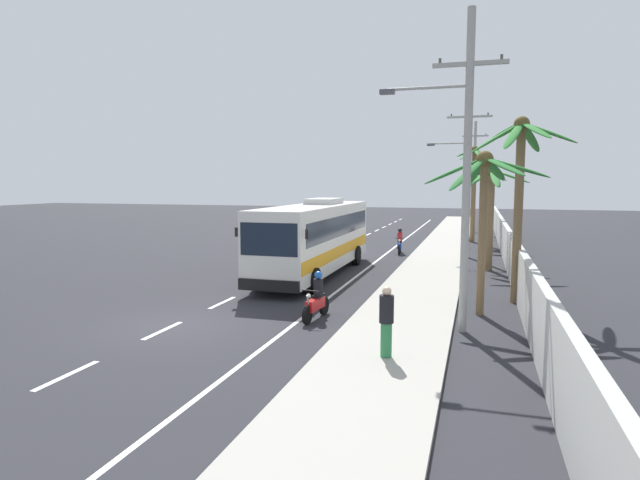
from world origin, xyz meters
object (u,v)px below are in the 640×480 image
Objects in this scene: palm_second at (474,180)px; palm_fourth at (484,191)px; motorcycle_beside_bus at (317,300)px; utility_pole_far at (474,175)px; utility_pole_mid at (466,174)px; palm_third at (491,198)px; coach_bus_foreground at (316,236)px; palm_nearest at (486,191)px; motorcycle_trailing at (400,243)px; pedestrian_near_kerb at (386,320)px; palm_farthest at (520,173)px; utility_pole_nearest at (464,164)px.

palm_second is 22.68m from palm_fourth.
utility_pole_far is (4.52, 33.16, 4.49)m from motorcycle_beside_bus.
palm_second is at bearing -89.54° from utility_pole_far.
utility_pole_mid reaches higher than palm_third.
palm_third is 9.61m from palm_fourth.
palm_fourth is at bearing -37.44° from coach_bus_foreground.
palm_third is at bearing -89.31° from palm_nearest.
palm_second is at bearing 61.93° from motorcycle_trailing.
motorcycle_beside_bus is 33.77m from utility_pole_far.
pedestrian_near_kerb is at bearing -95.89° from palm_nearest.
palm_second is at bearing 95.02° from palm_farthest.
motorcycle_beside_bus is 16.76m from motorcycle_trailing.
utility_pole_nearest is at bearing -75.96° from motorcycle_trailing.
motorcycle_beside_bus is 0.29× the size of palm_farthest.
motorcycle_trailing is at bearing -118.07° from palm_second.
palm_third is (2.67, 15.21, 2.59)m from pedestrian_near_kerb.
coach_bus_foreground is at bearing -155.23° from palm_third.
utility_pole_far reaches higher than palm_third.
palm_farthest is at bearing -22.03° from coach_bus_foreground.
utility_pole_nearest is at bearing 105.43° from pedestrian_near_kerb.
motorcycle_beside_bus is 25.53m from palm_second.
palm_second is (1.70, 28.29, 3.60)m from pedestrian_near_kerb.
utility_pole_mid reaches higher than motorcycle_trailing.
palm_nearest is at bearing 93.15° from palm_farthest.
palm_second is (0.06, 24.94, -0.32)m from utility_pole_nearest.
palm_second is at bearing 67.09° from coach_bus_foreground.
motorcycle_beside_bus is at bearing -72.48° from coach_bus_foreground.
utility_pole_nearest is 11.98m from palm_third.
palm_second is 13.15m from palm_third.
pedestrian_near_kerb is (5.40, -11.48, -0.83)m from coach_bus_foreground.
utility_pole_mid is 0.94× the size of utility_pole_far.
utility_pole_far is at bearing 74.39° from coach_bus_foreground.
palm_farthest is (0.93, -16.93, 0.93)m from palm_nearest.
palm_second is (4.28, 8.03, 4.02)m from motorcycle_trailing.
utility_pole_far is (7.03, 25.18, 3.23)m from coach_bus_foreground.
palm_second is at bearing 89.87° from utility_pole_nearest.
motorcycle_trailing is 5.85m from utility_pole_mid.
palm_farthest is at bearing -86.30° from utility_pole_far.
palm_second reaches higher than palm_third.
utility_pole_far is 1.38× the size of palm_second.
utility_pole_far reaches higher than palm_second.
palm_fourth is 2.65m from palm_farthest.
pedestrian_near_kerb is 0.19× the size of utility_pole_mid.
utility_pole_nearest is at bearing -49.09° from coach_bus_foreground.
motorcycle_beside_bus is 0.27× the size of palm_second.
motorcycle_beside_bus is 0.36× the size of palm_fourth.
palm_third is at bearing -74.40° from utility_pole_mid.
motorcycle_trailing is 1.10× the size of pedestrian_near_kerb.
palm_fourth is (-0.43, -9.59, 0.50)m from palm_third.
palm_nearest is 16.98m from palm_farthest.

